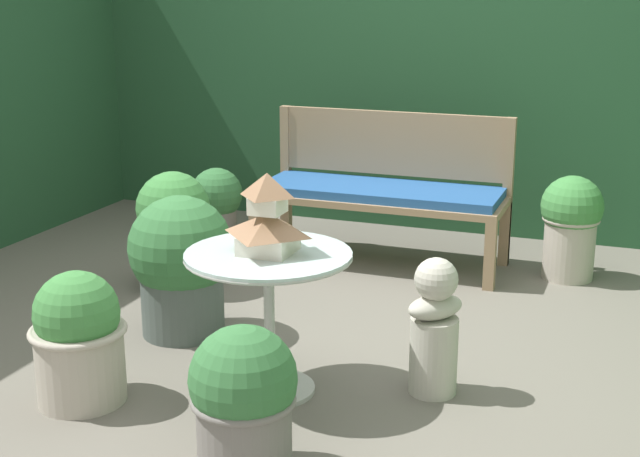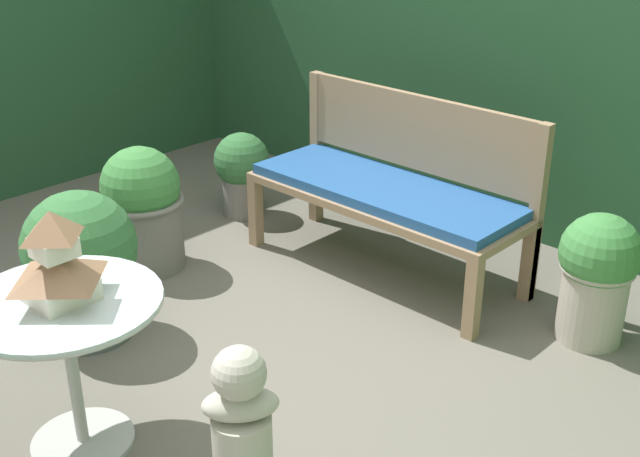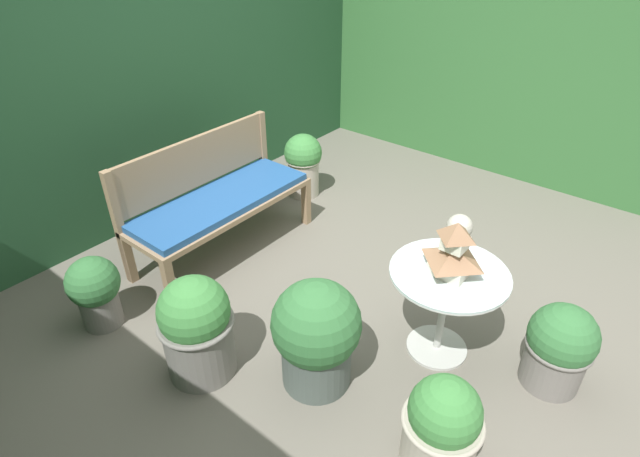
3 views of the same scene
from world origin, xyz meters
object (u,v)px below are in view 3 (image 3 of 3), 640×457
object	(u,v)px
patio_table	(447,290)
potted_plant_patio_mid	(95,290)
potted_plant_bench_left	(303,163)
garden_bust	(455,252)
potted_plant_hedge_corner	(559,347)
garden_bench	(222,205)
potted_plant_path_edge	(442,426)
potted_plant_bench_right	(197,327)
pagoda_birdhouse	(453,252)
potted_plant_table_near	(316,334)

from	to	relation	value
patio_table	potted_plant_patio_mid	size ratio (longest dim) A/B	1.34
potted_plant_bench_left	garden_bust	bearing A→B (deg)	-102.27
potted_plant_hedge_corner	potted_plant_patio_mid	world-z (taller)	potted_plant_hedge_corner
garden_bench	potted_plant_bench_left	distance (m)	1.10
garden_bust	potted_plant_hedge_corner	xyz separation A→B (m)	(-0.45, -0.85, -0.01)
potted_plant_bench_left	potted_plant_patio_mid	bearing A→B (deg)	-176.86
garden_bench	potted_plant_path_edge	world-z (taller)	potted_plant_path_edge
garden_bust	potted_plant_bench_left	world-z (taller)	potted_plant_bench_left
garden_bust	potted_plant_bench_right	xyz separation A→B (m)	(-1.64, 0.78, 0.05)
pagoda_birdhouse	garden_bust	xyz separation A→B (m)	(0.63, 0.23, -0.46)
potted_plant_bench_right	potted_plant_path_edge	bearing A→B (deg)	-76.19
potted_plant_hedge_corner	potted_plant_bench_left	size ratio (longest dim) A/B	0.91
potted_plant_bench_right	potted_plant_patio_mid	size ratio (longest dim) A/B	1.29
potted_plant_hedge_corner	potted_plant_table_near	size ratio (longest dim) A/B	0.80
pagoda_birdhouse	potted_plant_bench_left	xyz separation A→B (m)	(1.00, 1.94, -0.42)
potted_plant_hedge_corner	potted_plant_bench_left	world-z (taller)	potted_plant_bench_left
potted_plant_bench_left	potted_plant_path_edge	bearing A→B (deg)	-126.34
pagoda_birdhouse	potted_plant_table_near	world-z (taller)	pagoda_birdhouse
pagoda_birdhouse	potted_plant_table_near	bearing A→B (deg)	146.08
potted_plant_hedge_corner	patio_table	bearing A→B (deg)	105.94
pagoda_birdhouse	potted_plant_bench_right	xyz separation A→B (m)	(-1.01, 1.01, -0.41)
patio_table	potted_plant_table_near	xyz separation A→B (m)	(-0.65, 0.44, -0.12)
garden_bench	potted_plant_bench_right	bearing A→B (deg)	-138.69
potted_plant_path_edge	potted_plant_table_near	world-z (taller)	potted_plant_table_near
pagoda_birdhouse	potted_plant_bench_right	world-z (taller)	pagoda_birdhouse
garden_bust	potted_plant_path_edge	world-z (taller)	garden_bust
potted_plant_path_edge	potted_plant_bench_left	size ratio (longest dim) A/B	0.92
pagoda_birdhouse	potted_plant_path_edge	distance (m)	0.90
garden_bench	potted_plant_table_near	distance (m)	1.50
patio_table	potted_plant_table_near	world-z (taller)	potted_plant_table_near
garden_bench	potted_plant_patio_mid	xyz separation A→B (m)	(-1.08, -0.00, -0.13)
pagoda_birdhouse	potted_plant_bench_right	bearing A→B (deg)	135.14
garden_bench	patio_table	size ratio (longest dim) A/B	2.17
garden_bench	potted_plant_hedge_corner	distance (m)	2.46
pagoda_birdhouse	potted_plant_bench_left	world-z (taller)	pagoda_birdhouse
potted_plant_bench_right	potted_plant_bench_left	bearing A→B (deg)	24.82
patio_table	potted_plant_bench_left	world-z (taller)	patio_table
pagoda_birdhouse	potted_plant_hedge_corner	xyz separation A→B (m)	(0.18, -0.62, -0.46)
patio_table	potted_plant_hedge_corner	xyz separation A→B (m)	(0.18, -0.62, -0.20)
potted_plant_hedge_corner	potted_plant_patio_mid	bearing A→B (deg)	118.83
pagoda_birdhouse	garden_bust	distance (m)	0.81
garden_bench	potted_plant_patio_mid	bearing A→B (deg)	-179.96
potted_plant_hedge_corner	potted_plant_path_edge	bearing A→B (deg)	162.34
pagoda_birdhouse	garden_bust	world-z (taller)	pagoda_birdhouse
potted_plant_bench_right	potted_plant_table_near	distance (m)	0.68
garden_bust	potted_plant_path_edge	distance (m)	1.43
potted_plant_bench_right	potted_plant_path_edge	world-z (taller)	potted_plant_bench_right
garden_bust	potted_plant_table_near	distance (m)	1.30
patio_table	potted_plant_hedge_corner	size ratio (longest dim) A/B	1.25
garden_bench	pagoda_birdhouse	distance (m)	1.85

